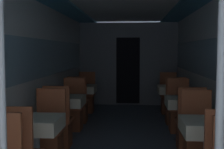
# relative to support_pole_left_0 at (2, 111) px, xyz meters

# --- Properties ---
(wall_left) EXTENTS (0.05, 9.60, 2.25)m
(wall_left) POSITION_rel_support_pole_left_0_xyz_m (-0.71, 2.78, 0.03)
(wall_left) COLOR silver
(wall_left) RESTS_ON ground_plane
(wall_right) EXTENTS (0.05, 9.60, 2.25)m
(wall_right) POSITION_rel_support_pole_left_0_xyz_m (2.01, 2.78, 0.03)
(wall_right) COLOR silver
(wall_right) RESTS_ON ground_plane
(bulkhead_far) EXTENTS (2.67, 0.09, 2.25)m
(bulkhead_far) POSITION_rel_support_pole_left_0_xyz_m (0.65, 6.74, -0.01)
(bulkhead_far) COLOR slate
(bulkhead_far) RESTS_ON ground_plane
(support_pole_left_0) EXTENTS (0.05, 0.05, 2.25)m
(support_pole_left_0) POSITION_rel_support_pole_left_0_xyz_m (0.00, 0.00, 0.00)
(support_pole_left_0) COLOR silver
(support_pole_left_0) RESTS_ON ground_plane
(dining_table_left_1) EXTENTS (0.59, 0.59, 0.72)m
(dining_table_left_1) POSITION_rel_support_pole_left_0_xyz_m (-0.34, 1.69, -0.53)
(dining_table_left_1) COLOR #4C4C51
(dining_table_left_1) RESTS_ON ground_plane
(chair_left_far_1) EXTENTS (0.40, 0.40, 0.97)m
(chair_left_far_1) POSITION_rel_support_pole_left_0_xyz_m (-0.34, 2.23, -0.83)
(chair_left_far_1) COLOR brown
(chair_left_far_1) RESTS_ON ground_plane
(dining_table_left_2) EXTENTS (0.59, 0.59, 0.72)m
(dining_table_left_2) POSITION_rel_support_pole_left_0_xyz_m (-0.34, 3.37, -0.53)
(dining_table_left_2) COLOR #4C4C51
(dining_table_left_2) RESTS_ON ground_plane
(chair_left_near_2) EXTENTS (0.40, 0.40, 0.97)m
(chair_left_near_2) POSITION_rel_support_pole_left_0_xyz_m (-0.34, 2.83, -0.83)
(chair_left_near_2) COLOR brown
(chair_left_near_2) RESTS_ON ground_plane
(chair_left_far_2) EXTENTS (0.40, 0.40, 0.97)m
(chair_left_far_2) POSITION_rel_support_pole_left_0_xyz_m (-0.34, 3.91, -0.83)
(chair_left_far_2) COLOR brown
(chair_left_far_2) RESTS_ON ground_plane
(dining_table_left_3) EXTENTS (0.59, 0.59, 0.72)m
(dining_table_left_3) POSITION_rel_support_pole_left_0_xyz_m (-0.34, 5.06, -0.53)
(dining_table_left_3) COLOR #4C4C51
(dining_table_left_3) RESTS_ON ground_plane
(chair_left_near_3) EXTENTS (0.40, 0.40, 0.97)m
(chair_left_near_3) POSITION_rel_support_pole_left_0_xyz_m (-0.34, 4.51, -0.83)
(chair_left_near_3) COLOR brown
(chair_left_near_3) RESTS_ON ground_plane
(chair_left_far_3) EXTENTS (0.40, 0.40, 0.97)m
(chair_left_far_3) POSITION_rel_support_pole_left_0_xyz_m (-0.34, 5.60, -0.83)
(chair_left_far_3) COLOR brown
(chair_left_far_3) RESTS_ON ground_plane
(support_pole_right_0) EXTENTS (0.05, 0.05, 2.25)m
(support_pole_right_0) POSITION_rel_support_pole_left_0_xyz_m (1.30, 0.00, 0.00)
(support_pole_right_0) COLOR silver
(support_pole_right_0) RESTS_ON ground_plane
(dining_table_right_1) EXTENTS (0.59, 0.59, 0.72)m
(dining_table_right_1) POSITION_rel_support_pole_left_0_xyz_m (1.64, 1.69, -0.53)
(dining_table_right_1) COLOR #4C4C51
(dining_table_right_1) RESTS_ON ground_plane
(chair_right_far_1) EXTENTS (0.40, 0.40, 0.97)m
(chair_right_far_1) POSITION_rel_support_pole_left_0_xyz_m (1.64, 2.23, -0.83)
(chair_right_far_1) COLOR brown
(chair_right_far_1) RESTS_ON ground_plane
(dining_table_right_2) EXTENTS (0.59, 0.59, 0.72)m
(dining_table_right_2) POSITION_rel_support_pole_left_0_xyz_m (1.64, 3.37, -0.53)
(dining_table_right_2) COLOR #4C4C51
(dining_table_right_2) RESTS_ON ground_plane
(chair_right_near_2) EXTENTS (0.40, 0.40, 0.97)m
(chair_right_near_2) POSITION_rel_support_pole_left_0_xyz_m (1.64, 2.83, -0.83)
(chair_right_near_2) COLOR brown
(chair_right_near_2) RESTS_ON ground_plane
(chair_right_far_2) EXTENTS (0.40, 0.40, 0.97)m
(chair_right_far_2) POSITION_rel_support_pole_left_0_xyz_m (1.64, 3.91, -0.83)
(chair_right_far_2) COLOR brown
(chair_right_far_2) RESTS_ON ground_plane
(dining_table_right_3) EXTENTS (0.59, 0.59, 0.72)m
(dining_table_right_3) POSITION_rel_support_pole_left_0_xyz_m (1.64, 5.06, -0.53)
(dining_table_right_3) COLOR #4C4C51
(dining_table_right_3) RESTS_ON ground_plane
(chair_right_near_3) EXTENTS (0.40, 0.40, 0.97)m
(chair_right_near_3) POSITION_rel_support_pole_left_0_xyz_m (1.64, 4.51, -0.83)
(chair_right_near_3) COLOR brown
(chair_right_near_3) RESTS_ON ground_plane
(chair_right_far_3) EXTENTS (0.40, 0.40, 0.97)m
(chair_right_far_3) POSITION_rel_support_pole_left_0_xyz_m (1.64, 5.60, -0.83)
(chair_right_far_3) COLOR brown
(chair_right_far_3) RESTS_ON ground_plane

